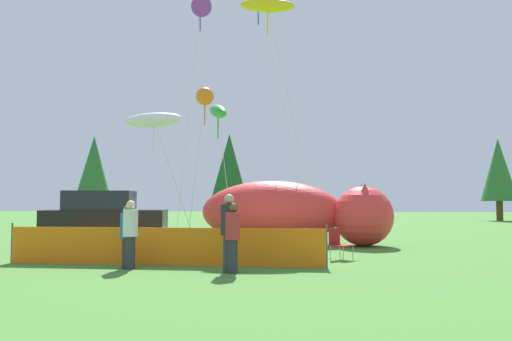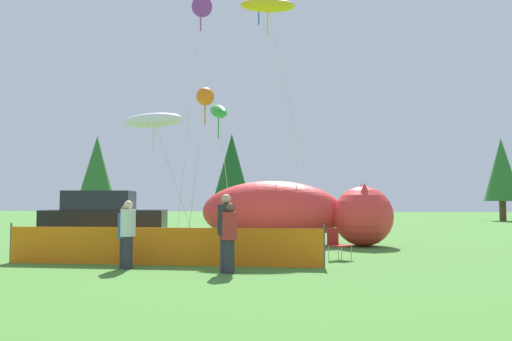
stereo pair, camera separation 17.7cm
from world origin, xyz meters
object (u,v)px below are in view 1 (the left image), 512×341
at_px(inflatable_cat, 289,215).
at_px(kite_orange_flower, 205,97).
at_px(kite_white_ghost, 154,120).
at_px(spectator_in_grey_shirt, 229,230).
at_px(kite_purple_delta, 200,6).
at_px(kite_green_fish, 218,112).
at_px(folding_chair, 338,242).
at_px(spectator_in_yellow_shirt, 130,231).
at_px(parked_car, 104,221).
at_px(kite_yellow_hero, 268,6).
at_px(spectator_in_white_shirt, 233,235).
at_px(kite_blue_box, 260,5).
at_px(spectator_in_blue_shirt, 127,234).

relative_size(inflatable_cat, kite_orange_flower, 1.15).
xyz_separation_m(inflatable_cat, kite_orange_flower, (-3.89, 2.05, 5.29)).
bearing_deg(kite_white_ghost, kite_orange_flower, 55.50).
bearing_deg(spectator_in_grey_shirt, kite_purple_delta, 105.68).
relative_size(spectator_in_grey_shirt, kite_green_fish, 0.29).
xyz_separation_m(folding_chair, spectator_in_yellow_shirt, (-5.42, -2.60, 0.43)).
relative_size(inflatable_cat, spectator_in_grey_shirt, 4.20).
relative_size(inflatable_cat, kite_white_ghost, 1.45).
bearing_deg(kite_white_ghost, kite_purple_delta, 76.20).
relative_size(inflatable_cat, kite_purple_delta, 0.65).
height_order(kite_orange_flower, kite_green_fish, kite_orange_flower).
height_order(inflatable_cat, kite_orange_flower, kite_orange_flower).
bearing_deg(kite_white_ghost, parked_car, -108.59).
relative_size(folding_chair, kite_yellow_hero, 0.09).
height_order(spectator_in_white_shirt, kite_purple_delta, kite_purple_delta).
bearing_deg(kite_orange_flower, kite_white_ghost, -124.50).
bearing_deg(kite_white_ghost, kite_green_fish, 57.75).
height_order(folding_chair, kite_blue_box, kite_blue_box).
relative_size(spectator_in_grey_shirt, kite_blue_box, 0.16).
bearing_deg(kite_orange_flower, kite_blue_box, 33.59).
height_order(spectator_in_blue_shirt, kite_white_ghost, kite_white_ghost).
bearing_deg(spectator_in_yellow_shirt, kite_purple_delta, 93.58).
xyz_separation_m(spectator_in_white_shirt, kite_blue_box, (-0.44, 11.78, 10.37)).
height_order(spectator_in_blue_shirt, kite_yellow_hero, kite_yellow_hero).
distance_m(inflatable_cat, kite_yellow_hero, 9.26).
height_order(inflatable_cat, kite_blue_box, kite_blue_box).
xyz_separation_m(kite_blue_box, kite_white_ghost, (-4.00, -3.95, -6.27)).
xyz_separation_m(spectator_in_blue_shirt, spectator_in_white_shirt, (2.84, -0.57, 0.04)).
relative_size(spectator_in_yellow_shirt, kite_orange_flower, 0.25).
bearing_deg(inflatable_cat, kite_green_fish, 152.77).
xyz_separation_m(folding_chair, spectator_in_grey_shirt, (-2.82, -2.94, 0.51)).
relative_size(kite_green_fish, kite_purple_delta, 0.54).
height_order(spectator_in_yellow_shirt, spectator_in_white_shirt, spectator_in_yellow_shirt).
bearing_deg(folding_chair, spectator_in_blue_shirt, -115.17).
height_order(kite_yellow_hero, kite_green_fish, kite_yellow_hero).
xyz_separation_m(inflatable_cat, kite_white_ghost, (-5.52, -0.32, 3.86)).
height_order(folding_chair, spectator_in_white_shirt, spectator_in_white_shirt).
bearing_deg(kite_yellow_hero, kite_purple_delta, 145.23).
bearing_deg(inflatable_cat, spectator_in_grey_shirt, -84.75).
bearing_deg(spectator_in_blue_shirt, inflatable_cat, 62.70).
relative_size(folding_chair, inflatable_cat, 0.12).
height_order(spectator_in_grey_shirt, spectator_in_white_shirt, spectator_in_grey_shirt).
bearing_deg(spectator_in_yellow_shirt, inflatable_cat, 63.82).
bearing_deg(inflatable_cat, kite_white_ghost, -163.01).
height_order(spectator_in_yellow_shirt, kite_white_ghost, kite_white_ghost).
xyz_separation_m(inflatable_cat, kite_purple_delta, (-4.51, 3.79, 10.25)).
bearing_deg(spectator_in_yellow_shirt, kite_yellow_hero, 72.52).
distance_m(kite_blue_box, kite_yellow_hero, 2.58).
xyz_separation_m(spectator_in_blue_shirt, kite_orange_flower, (0.03, 9.64, 5.58)).
xyz_separation_m(spectator_in_grey_shirt, kite_yellow_hero, (0.24, 9.35, 9.25)).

